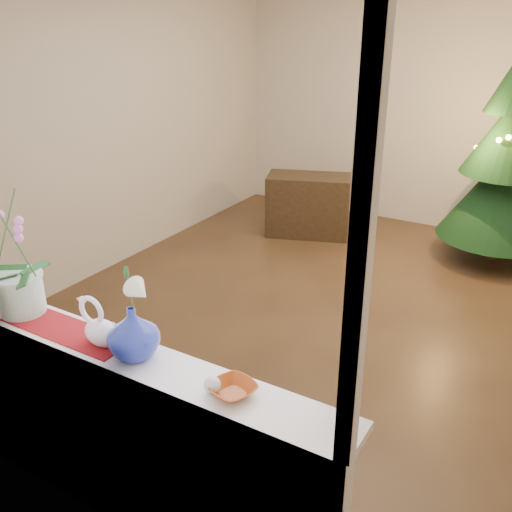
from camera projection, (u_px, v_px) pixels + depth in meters
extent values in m
plane|color=#372216|center=(333.00, 312.00, 4.74)|extent=(5.00, 5.00, 0.00)
cube|color=beige|center=(434.00, 106.00, 6.18)|extent=(4.50, 0.10, 2.70)
cube|color=beige|center=(93.00, 276.00, 2.24)|extent=(4.50, 0.10, 2.70)
cube|color=beige|center=(117.00, 123.00, 5.27)|extent=(0.10, 5.00, 2.70)
cube|color=white|center=(121.00, 451.00, 2.63)|extent=(2.20, 0.08, 0.88)
cube|color=white|center=(126.00, 357.00, 2.52)|extent=(2.20, 0.26, 0.04)
cube|color=maroon|center=(65.00, 330.00, 2.69)|extent=(0.70, 0.20, 0.01)
imported|color=navy|center=(133.00, 329.00, 2.44)|extent=(0.33, 0.33, 0.27)
sphere|color=silver|center=(212.00, 385.00, 2.24)|extent=(0.09, 0.09, 0.07)
imported|color=#943C10|center=(233.00, 390.00, 2.24)|extent=(0.19, 0.19, 0.04)
cube|color=black|center=(308.00, 205.00, 6.27)|extent=(0.99, 0.73, 0.67)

